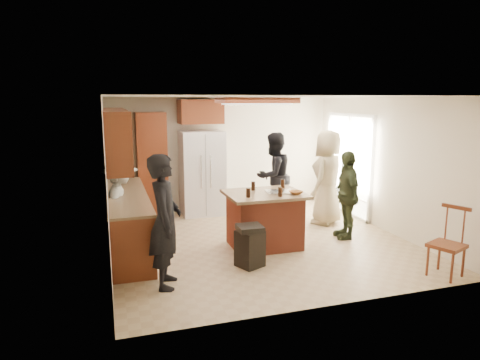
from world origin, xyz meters
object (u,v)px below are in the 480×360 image
object	(u,v)px
person_side_right	(347,195)
trash_bin	(250,246)
kitchen_island	(264,219)
spindle_chair	(448,245)
refrigerator	(202,173)
person_counter	(121,204)
person_behind_right	(328,177)
person_front_left	(165,221)
person_behind_left	(274,176)

from	to	relation	value
person_side_right	trash_bin	world-z (taller)	person_side_right
person_side_right	trash_bin	xyz separation A→B (m)	(-2.08, -0.78, -0.47)
kitchen_island	spindle_chair	size ratio (longest dim) A/B	1.29
refrigerator	person_side_right	bearing A→B (deg)	-48.33
person_counter	kitchen_island	distance (m)	2.38
person_behind_right	refrigerator	world-z (taller)	person_behind_right
person_front_left	person_behind_left	bearing A→B (deg)	-32.46
person_behind_left	kitchen_island	xyz separation A→B (m)	(-0.80, -1.61, -0.42)
person_front_left	trash_bin	world-z (taller)	person_front_left
refrigerator	person_front_left	bearing A→B (deg)	-109.97
person_side_right	spindle_chair	size ratio (longest dim) A/B	1.58
person_side_right	refrigerator	world-z (taller)	refrigerator
person_counter	kitchen_island	xyz separation A→B (m)	(2.29, -0.60, -0.29)
person_behind_left	person_side_right	xyz separation A→B (m)	(0.76, -1.59, -0.11)
person_behind_right	refrigerator	size ratio (longest dim) A/B	1.04
person_behind_right	person_counter	bearing A→B (deg)	-34.04
person_counter	person_front_left	bearing A→B (deg)	-155.90
person_behind_right	refrigerator	distance (m)	2.65
person_behind_right	person_front_left	bearing A→B (deg)	-8.96
refrigerator	trash_bin	distance (m)	3.19
refrigerator	spindle_chair	xyz separation A→B (m)	(2.55, -4.30, -0.45)
person_front_left	spindle_chair	bearing A→B (deg)	-91.09
person_behind_left	person_side_right	distance (m)	1.77
person_front_left	person_counter	size ratio (longest dim) A/B	1.16
person_side_right	kitchen_island	bearing A→B (deg)	-78.10
kitchen_island	trash_bin	size ratio (longest dim) A/B	2.03
person_front_left	person_counter	bearing A→B (deg)	28.28
person_behind_left	spindle_chair	world-z (taller)	person_behind_left
trash_bin	refrigerator	bearing A→B (deg)	90.44
kitchen_island	spindle_chair	distance (m)	2.78
person_behind_right	person_side_right	distance (m)	0.93
person_behind_left	spindle_chair	bearing A→B (deg)	84.50
kitchen_island	trash_bin	xyz separation A→B (m)	(-0.52, -0.76, -0.16)
person_behind_left	spindle_chair	distance (m)	3.76
trash_bin	spindle_chair	distance (m)	2.78
refrigerator	trash_bin	xyz separation A→B (m)	(0.02, -3.14, -0.58)
trash_bin	spindle_chair	world-z (taller)	spindle_chair
person_front_left	kitchen_island	size ratio (longest dim) A/B	1.39
person_behind_right	person_counter	distance (m)	3.98
spindle_chair	person_behind_left	bearing A→B (deg)	108.86
trash_bin	person_behind_left	bearing A→B (deg)	60.94
person_counter	person_behind_left	bearing A→B (deg)	-64.37
person_front_left	kitchen_island	distance (m)	2.13
person_front_left	person_side_right	xyz separation A→B (m)	(3.35, 1.08, -0.10)
person_side_right	person_counter	size ratio (longest dim) A/B	1.03
person_counter	refrigerator	distance (m)	2.50
spindle_chair	person_side_right	bearing A→B (deg)	102.93
person_side_right	trash_bin	distance (m)	2.27
person_front_left	person_behind_right	world-z (taller)	person_behind_right
person_behind_right	person_counter	size ratio (longest dim) A/B	1.22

